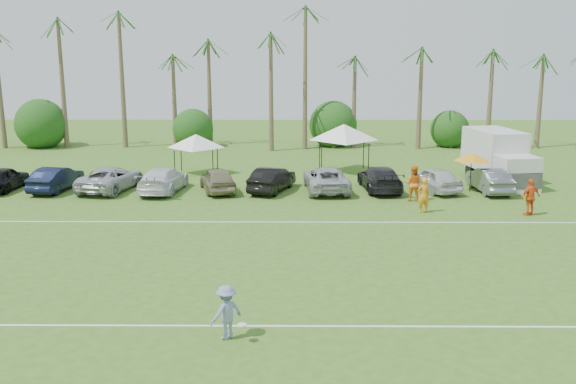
{
  "coord_description": "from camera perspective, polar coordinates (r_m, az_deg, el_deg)",
  "views": [
    {
      "loc": [
        2.54,
        -16.17,
        8.27
      ],
      "look_at": [
        2.31,
        13.59,
        1.6
      ],
      "focal_mm": 40.0,
      "sensor_mm": 36.0,
      "label": 1
    }
  ],
  "objects": [
    {
      "name": "palm_tree_4",
      "position": [
        54.57,
        -6.57,
        11.72
      ],
      "size": [
        2.4,
        2.4,
        8.9
      ],
      "color": "brown",
      "rests_on": "ground"
    },
    {
      "name": "canopy_tent_left",
      "position": [
        43.22,
        -8.2,
        5.1
      ],
      "size": [
        3.89,
        3.89,
        3.15
      ],
      "color": "black",
      "rests_on": "ground"
    },
    {
      "name": "palm_tree_8",
      "position": [
        55.18,
        11.62,
        11.56
      ],
      "size": [
        2.4,
        2.4,
        8.9
      ],
      "color": "brown",
      "rests_on": "ground"
    },
    {
      "name": "sideline_player_c",
      "position": [
        34.58,
        20.75,
        -0.43
      ],
      "size": [
        1.2,
        0.82,
        1.89
      ],
      "primitive_type": "imported",
      "rotation": [
        0.0,
        0.0,
        3.5
      ],
      "color": "#EA581A",
      "rests_on": "ground"
    },
    {
      "name": "field_lines",
      "position": [
        25.67,
        -5.29,
        -6.2
      ],
      "size": [
        80.0,
        12.1,
        0.01
      ],
      "color": "white",
      "rests_on": "ground"
    },
    {
      "name": "frisbee_player",
      "position": [
        18.99,
        -5.5,
        -10.58
      ],
      "size": [
        1.2,
        1.13,
        1.62
      ],
      "rotation": [
        0.0,
        0.0,
        3.84
      ],
      "color": "#7B85AF",
      "rests_on": "ground"
    },
    {
      "name": "palm_tree_3",
      "position": [
        55.22,
        -10.89,
        14.28
      ],
      "size": [
        2.4,
        2.4,
        11.9
      ],
      "color": "brown",
      "rests_on": "ground"
    },
    {
      "name": "palm_tree_5",
      "position": [
        54.23,
        -2.29,
        12.71
      ],
      "size": [
        2.4,
        2.4,
        9.9
      ],
      "color": "brown",
      "rests_on": "ground"
    },
    {
      "name": "parked_car_1",
      "position": [
        40.47,
        -19.91,
        1.12
      ],
      "size": [
        2.13,
        4.55,
        1.44
      ],
      "primitive_type": "imported",
      "rotation": [
        0.0,
        0.0,
        3.0
      ],
      "color": "black",
      "rests_on": "ground"
    },
    {
      "name": "parked_car_9",
      "position": [
        39.59,
        17.49,
        1.05
      ],
      "size": [
        1.75,
        4.45,
        1.44
      ],
      "primitive_type": "imported",
      "rotation": [
        0.0,
        0.0,
        3.19
      ],
      "color": "slate",
      "rests_on": "ground"
    },
    {
      "name": "parked_car_4",
      "position": [
        38.06,
        -6.27,
        1.12
      ],
      "size": [
        2.8,
        4.54,
        1.44
      ],
      "primitive_type": "imported",
      "rotation": [
        0.0,
        0.0,
        3.42
      ],
      "color": "#867C5C",
      "rests_on": "ground"
    },
    {
      "name": "bush_tree_2",
      "position": [
        55.66,
        4.03,
        5.93
      ],
      "size": [
        4.0,
        4.0,
        4.0
      ],
      "color": "brown",
      "rests_on": "ground"
    },
    {
      "name": "canopy_tent_right",
      "position": [
        43.65,
        4.99,
        6.04
      ],
      "size": [
        4.74,
        4.74,
        3.84
      ],
      "color": "black",
      "rests_on": "ground"
    },
    {
      "name": "palm_tree_9",
      "position": [
        56.33,
        16.77,
        12.2
      ],
      "size": [
        2.4,
        2.4,
        9.9
      ],
      "color": "brown",
      "rests_on": "ground"
    },
    {
      "name": "ground",
      "position": [
        18.34,
        -7.81,
        -14.3
      ],
      "size": [
        120.0,
        120.0,
        0.0
      ],
      "primitive_type": "plane",
      "color": "#3C641E",
      "rests_on": "ground"
    },
    {
      "name": "palm_tree_2",
      "position": [
        56.1,
        -14.98,
        13.18
      ],
      "size": [
        2.4,
        2.4,
        10.9
      ],
      "color": "brown",
      "rests_on": "ground"
    },
    {
      "name": "palm_tree_7",
      "position": [
        54.48,
        6.41,
        14.44
      ],
      "size": [
        2.4,
        2.4,
        11.9
      ],
      "color": "brown",
      "rests_on": "ground"
    },
    {
      "name": "parked_car_0",
      "position": [
        41.76,
        -24.01,
        1.11
      ],
      "size": [
        1.95,
        4.32,
        1.44
      ],
      "primitive_type": "imported",
      "rotation": [
        0.0,
        0.0,
        3.08
      ],
      "color": "black",
      "rests_on": "ground"
    },
    {
      "name": "parked_car_8",
      "position": [
        38.9,
        12.9,
        1.12
      ],
      "size": [
        2.86,
        4.54,
        1.44
      ],
      "primitive_type": "imported",
      "rotation": [
        0.0,
        0.0,
        3.44
      ],
      "color": "silver",
      "rests_on": "ground"
    },
    {
      "name": "parked_car_5",
      "position": [
        37.92,
        -1.43,
        1.14
      ],
      "size": [
        2.85,
        4.63,
        1.44
      ],
      "primitive_type": "imported",
      "rotation": [
        0.0,
        0.0,
        2.81
      ],
      "color": "black",
      "rests_on": "ground"
    },
    {
      "name": "palm_tree_6",
      "position": [
        54.2,
        2.05,
        13.62
      ],
      "size": [
        2.4,
        2.4,
        10.9
      ],
      "color": "brown",
      "rests_on": "ground"
    },
    {
      "name": "sideline_player_a",
      "position": [
        33.63,
        11.96,
        -0.27
      ],
      "size": [
        0.77,
        0.61,
        1.83
      ],
      "primitive_type": "imported",
      "rotation": [
        0.0,
        0.0,
        3.43
      ],
      "color": "orange",
      "rests_on": "ground"
    },
    {
      "name": "palm_tree_10",
      "position": [
        57.91,
        21.7,
        12.7
      ],
      "size": [
        2.4,
        2.4,
        10.9
      ],
      "color": "brown",
      "rests_on": "ground"
    },
    {
      "name": "bush_tree_1",
      "position": [
        56.2,
        -8.34,
        5.89
      ],
      "size": [
        4.0,
        4.0,
        4.0
      ],
      "color": "brown",
      "rests_on": "ground"
    },
    {
      "name": "parked_car_2",
      "position": [
        39.59,
        -15.49,
        1.18
      ],
      "size": [
        3.33,
        5.55,
        1.44
      ],
      "primitive_type": "imported",
      "rotation": [
        0.0,
        0.0,
        2.95
      ],
      "color": "#ADADB1",
      "rests_on": "ground"
    },
    {
      "name": "market_umbrella",
      "position": [
        39.09,
        16.02,
        3.01
      ],
      "size": [
        2.07,
        2.07,
        2.31
      ],
      "color": "black",
      "rests_on": "ground"
    },
    {
      "name": "palm_tree_1",
      "position": [
        57.59,
        -19.83,
        11.99
      ],
      "size": [
        2.4,
        2.4,
        9.9
      ],
      "color": "brown",
      "rests_on": "ground"
    },
    {
      "name": "bush_tree_3",
      "position": [
        57.16,
        14.14,
        5.75
      ],
      "size": [
        4.0,
        4.0,
        4.0
      ],
      "color": "brown",
      "rests_on": "ground"
    },
    {
      "name": "parked_car_6",
      "position": [
        38.05,
        3.41,
        1.17
      ],
      "size": [
        2.73,
        5.34,
        1.44
      ],
      "primitive_type": "imported",
      "rotation": [
        0.0,
        0.0,
        3.21
      ],
      "color": "#ACAEB2",
      "rests_on": "ground"
    },
    {
      "name": "bush_tree_0",
      "position": [
        59.58,
        -20.85,
        5.58
      ],
      "size": [
        4.0,
        4.0,
        4.0
      ],
      "color": "brown",
      "rests_on": "ground"
    },
    {
      "name": "parked_car_3",
      "position": [
        38.48,
        -11.04,
        1.08
      ],
      "size": [
        2.55,
        5.16,
        1.44
      ],
      "primitive_type": "imported",
      "rotation": [
        0.0,
        0.0,
        3.03
      ],
      "color": "white",
      "rests_on": "ground"
    },
    {
      "name": "sideline_player_b",
      "position": [
        36.1,
        11.07,
        0.77
      ],
      "size": [
        1.18,
        1.05,
        1.99
      ],
      "primitive_type": "imported",
      "rotation": [
        0.0,
        0.0,
        2.77
      ],
      "color": "orange",
      "rests_on": "ground"
    },
    {
      "name": "box_truck",
      "position": [
        42.24,
        18.28,
        3.1
      ],
      "size": [
        3.3,
        6.59,
        3.25
      ],
      "rotation": [
        0.0,
        0.0,
        0.15
      ],
      "color": "silver",
      "rests_on": "ground"
    },
    {
      "name": "parked_car_7",
      "position": [
        38.56,
        8.17,
        1.21
      ],
      "size": [
        2.43,
        5.12,
        1.44
      ],
      "primitive_type": "imported",
      "rotation": [
        0.0,
        0.0,
        3.23
      ],
      "color": "black",
      "rests_on": "ground"
    }
  ]
}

